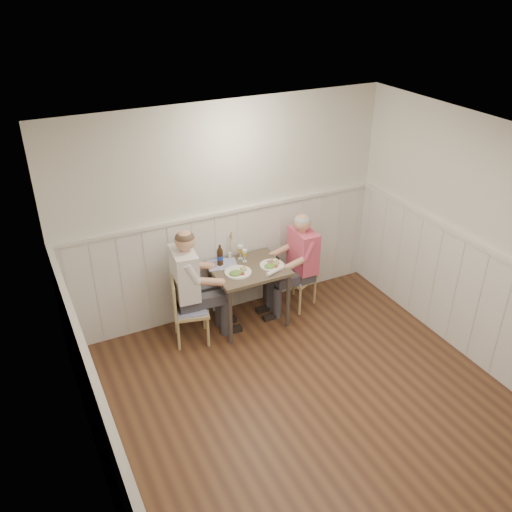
# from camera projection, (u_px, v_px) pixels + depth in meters

# --- Properties ---
(ground_plane) EXTENTS (4.50, 4.50, 0.00)m
(ground_plane) POSITION_uv_depth(u_px,v_px,m) (324.00, 424.00, 5.15)
(ground_plane) COLOR #46291B
(room_shell) EXTENTS (4.04, 4.54, 2.60)m
(room_shell) POSITION_uv_depth(u_px,v_px,m) (335.00, 289.00, 4.42)
(room_shell) COLOR silver
(room_shell) RESTS_ON ground
(wainscot) EXTENTS (4.00, 4.49, 1.34)m
(wainscot) POSITION_uv_depth(u_px,v_px,m) (290.00, 327.00, 5.36)
(wainscot) COLOR silver
(wainscot) RESTS_ON ground
(dining_table) EXTENTS (0.85, 0.70, 0.75)m
(dining_table) POSITION_uv_depth(u_px,v_px,m) (248.00, 275.00, 6.32)
(dining_table) COLOR #4B3E30
(dining_table) RESTS_ON ground
(chair_right) EXTENTS (0.51, 0.51, 0.81)m
(chair_right) POSITION_uv_depth(u_px,v_px,m) (300.00, 273.00, 6.77)
(chair_right) COLOR tan
(chair_right) RESTS_ON ground
(chair_left) EXTENTS (0.47, 0.47, 0.82)m
(chair_left) POSITION_uv_depth(u_px,v_px,m) (186.00, 308.00, 6.09)
(chair_left) COLOR tan
(chair_left) RESTS_ON ground
(man_in_pink) EXTENTS (0.60, 0.42, 1.30)m
(man_in_pink) POSITION_uv_depth(u_px,v_px,m) (299.00, 269.00, 6.64)
(man_in_pink) COLOR #3F3F47
(man_in_pink) RESTS_ON ground
(diner_cream) EXTENTS (0.67, 0.47, 1.39)m
(diner_cream) POSITION_uv_depth(u_px,v_px,m) (190.00, 293.00, 6.09)
(diner_cream) COLOR #3F3F47
(diner_cream) RESTS_ON ground
(plate_man) EXTENTS (0.29, 0.29, 0.07)m
(plate_man) POSITION_uv_depth(u_px,v_px,m) (272.00, 265.00, 6.28)
(plate_man) COLOR white
(plate_man) RESTS_ON dining_table
(plate_diner) EXTENTS (0.31, 0.31, 0.08)m
(plate_diner) POSITION_uv_depth(u_px,v_px,m) (237.00, 272.00, 6.13)
(plate_diner) COLOR white
(plate_diner) RESTS_ON dining_table
(beer_glass_a) EXTENTS (0.07, 0.07, 0.18)m
(beer_glass_a) POSITION_uv_depth(u_px,v_px,m) (240.00, 250.00, 6.40)
(beer_glass_a) COLOR silver
(beer_glass_a) RESTS_ON dining_table
(beer_glass_b) EXTENTS (0.06, 0.06, 0.15)m
(beer_glass_b) POSITION_uv_depth(u_px,v_px,m) (245.00, 254.00, 6.35)
(beer_glass_b) COLOR silver
(beer_glass_b) RESTS_ON dining_table
(beer_bottle) EXTENTS (0.07, 0.07, 0.26)m
(beer_bottle) POSITION_uv_depth(u_px,v_px,m) (220.00, 256.00, 6.27)
(beer_bottle) COLOR black
(beer_bottle) RESTS_ON dining_table
(rolled_napkin) EXTENTS (0.22, 0.11, 0.05)m
(rolled_napkin) POSITION_uv_depth(u_px,v_px,m) (274.00, 272.00, 6.14)
(rolled_napkin) COLOR white
(rolled_napkin) RESTS_ON dining_table
(grass_vase) EXTENTS (0.04, 0.04, 0.37)m
(grass_vase) POSITION_uv_depth(u_px,v_px,m) (229.00, 246.00, 6.39)
(grass_vase) COLOR silver
(grass_vase) RESTS_ON dining_table
(gingham_mat) EXTENTS (0.39, 0.34, 0.01)m
(gingham_mat) POSITION_uv_depth(u_px,v_px,m) (222.00, 264.00, 6.33)
(gingham_mat) COLOR #4956B6
(gingham_mat) RESTS_ON dining_table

